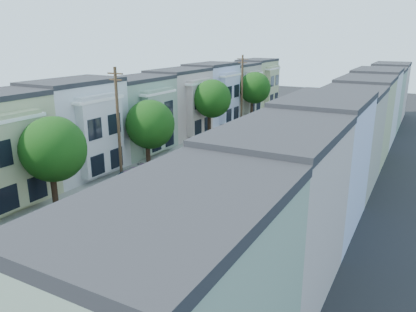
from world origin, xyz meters
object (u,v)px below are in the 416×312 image
parked_left_c (129,179)px  parked_right_c (302,145)px  tree_e (254,88)px  fedex_truck (179,192)px  tree_d (211,99)px  parked_right_b (211,218)px  tree_b (53,149)px  parked_left_b (43,221)px  parked_left_d (199,148)px  tree_far_r (339,108)px  tree_c (149,124)px  parked_right_d (320,131)px  parked_right_a (142,274)px  utility_pole_near (118,126)px  utility_pole_far (242,91)px  lead_sedan (218,178)px

parked_left_c → parked_right_c: bearing=64.5°
tree_e → fedex_truck: bearing=-76.4°
tree_d → parked_right_b: bearing=-61.8°
tree_b → parked_left_b: (1.40, -2.59, -4.17)m
parked_left_d → tree_b: bearing=-92.5°
fedex_truck → parked_right_b: (3.05, -0.66, -1.09)m
tree_far_r → parked_left_b: bearing=-107.9°
tree_e → parked_left_c: bearing=-87.4°
tree_c → parked_right_d: tree_c is taller
tree_b → tree_e: bearing=90.0°
tree_far_r → parked_left_c: bearing=-113.1°
parked_right_a → parked_right_b: bearing=84.9°
tree_e → parked_right_a: size_ratio=2.03×
tree_e → parked_left_c: (1.40, -31.21, -4.43)m
parked_right_a → parked_right_b: 7.66m
parked_right_a → parked_right_c: parked_right_c is taller
parked_left_c → parked_right_c: (9.80, 18.55, -0.04)m
tree_b → parked_right_b: bearing=15.7°
tree_far_r → parked_right_d: tree_far_r is taller
tree_far_r → parked_left_c: size_ratio=1.07×
parked_left_c → utility_pole_near: bearing=155.4°
utility_pole_far → parked_left_b: size_ratio=2.52×
tree_c → parked_left_b: bearing=-84.3°
tree_e → utility_pole_far: utility_pole_far is taller
tree_c → parked_left_c: size_ratio=1.38×
parked_left_b → parked_left_c: (0.00, 8.99, 0.10)m
tree_d → parked_right_d: 15.24m
lead_sedan → parked_left_c: (-6.55, -4.07, 0.04)m
tree_b → parked_right_b: (11.20, 3.16, -4.11)m
parked_right_b → lead_sedan: bearing=116.7°
tree_far_r → utility_pole_far: 13.30m
tree_e → utility_pole_near: 30.50m
tree_d → parked_right_a: size_ratio=2.06×
lead_sedan → parked_right_c: 14.84m
parked_right_b → parked_right_c: parked_right_c is taller
utility_pole_far → fedex_truck: 30.59m
tree_b → tree_e: tree_e is taller
tree_b → lead_sedan: (7.95, 10.47, -4.10)m
tree_far_r → parked_left_b: size_ratio=1.35×
parked_left_b → fedex_truck: bearing=46.7°
utility_pole_far → parked_right_b: (11.20, -29.96, -4.45)m
tree_c → fedex_truck: bearing=-43.3°
utility_pole_near → tree_c: bearing=90.0°
parked_left_b → parked_right_b: bearing=33.5°
tree_far_r → parked_right_a: (-1.99, -38.52, -3.13)m
parked_left_d → utility_pole_far: bearing=97.4°
tree_c → parked_right_b: tree_c is taller
fedex_truck → parked_right_d: size_ratio=1.69×
parked_left_d → tree_e: bearing=96.1°
utility_pole_near → tree_e: bearing=90.0°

